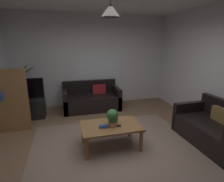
# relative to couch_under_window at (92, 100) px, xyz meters

# --- Properties ---
(floor) EXTENTS (4.85, 5.46, 0.02)m
(floor) POSITION_rel_couch_under_window_xyz_m (0.11, -2.24, -0.28)
(floor) COLOR brown
(floor) RESTS_ON ground
(rug) EXTENTS (3.15, 3.00, 0.01)m
(rug) POSITION_rel_couch_under_window_xyz_m (0.11, -2.44, -0.27)
(rug) COLOR gray
(rug) RESTS_ON ground
(wall_back) EXTENTS (4.97, 0.06, 2.81)m
(wall_back) POSITION_rel_couch_under_window_xyz_m (0.11, 0.52, 1.13)
(wall_back) COLOR silver
(wall_back) RESTS_ON ground
(window_pane) EXTENTS (1.45, 0.01, 0.97)m
(window_pane) POSITION_rel_couch_under_window_xyz_m (0.30, 0.49, 0.84)
(window_pane) COLOR white
(couch_under_window) EXTENTS (1.65, 0.86, 0.82)m
(couch_under_window) POSITION_rel_couch_under_window_xyz_m (0.00, 0.00, 0.00)
(couch_under_window) COLOR black
(couch_under_window) RESTS_ON ground
(couch_right_side) EXTENTS (0.86, 1.45, 0.82)m
(couch_right_side) POSITION_rel_couch_under_window_xyz_m (2.05, -2.56, 0.00)
(couch_right_side) COLOR black
(couch_right_side) RESTS_ON ground
(coffee_table) EXTENTS (1.11, 0.70, 0.45)m
(coffee_table) POSITION_rel_couch_under_window_xyz_m (0.03, -2.18, 0.11)
(coffee_table) COLOR olive
(coffee_table) RESTS_ON ground
(book_on_table_0) EXTENTS (0.16, 0.11, 0.03)m
(book_on_table_0) POSITION_rel_couch_under_window_xyz_m (-0.14, -2.23, 0.19)
(book_on_table_0) COLOR #2D4C8C
(book_on_table_0) RESTS_ON coffee_table
(book_on_table_1) EXTENTS (0.15, 0.09, 0.02)m
(book_on_table_1) POSITION_rel_couch_under_window_xyz_m (-0.13, -2.23, 0.22)
(book_on_table_1) COLOR #2D4C8C
(book_on_table_1) RESTS_ON coffee_table
(remote_on_table_0) EXTENTS (0.16, 0.05, 0.02)m
(remote_on_table_0) POSITION_rel_couch_under_window_xyz_m (0.11, -2.26, 0.19)
(remote_on_table_0) COLOR black
(remote_on_table_0) RESTS_ON coffee_table
(potted_plant_on_table) EXTENTS (0.22, 0.22, 0.33)m
(potted_plant_on_table) POSITION_rel_couch_under_window_xyz_m (0.05, -2.22, 0.35)
(potted_plant_on_table) COLOR #B77051
(potted_plant_on_table) RESTS_ON coffee_table
(tv_stand) EXTENTS (0.90, 0.44, 0.50)m
(tv_stand) POSITION_rel_couch_under_window_xyz_m (-1.76, -0.26, -0.02)
(tv_stand) COLOR black
(tv_stand) RESTS_ON ground
(tv) EXTENTS (0.93, 0.16, 0.58)m
(tv) POSITION_rel_couch_under_window_xyz_m (-1.76, -0.28, 0.52)
(tv) COLOR black
(tv) RESTS_ON tv_stand
(potted_palm_corner) EXTENTS (0.80, 0.76, 1.46)m
(potted_palm_corner) POSITION_rel_couch_under_window_xyz_m (-1.93, 0.20, 0.35)
(potted_palm_corner) COLOR beige
(potted_palm_corner) RESTS_ON ground
(bookshelf_corner) EXTENTS (0.70, 0.31, 1.40)m
(bookshelf_corner) POSITION_rel_couch_under_window_xyz_m (-1.95, -0.90, 0.43)
(bookshelf_corner) COLOR olive
(bookshelf_corner) RESTS_ON ground
(pendant_lamp) EXTENTS (0.31, 0.31, 0.46)m
(pendant_lamp) POSITION_rel_couch_under_window_xyz_m (0.03, -2.18, 2.17)
(pendant_lamp) COLOR black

